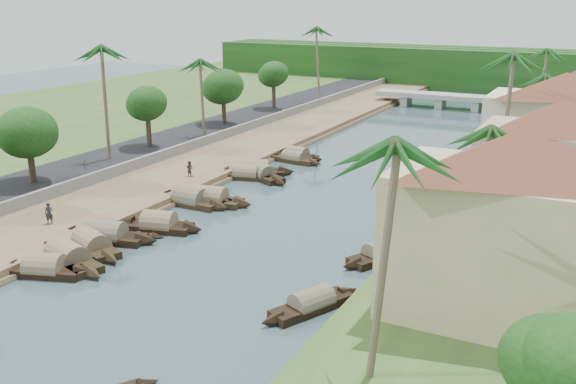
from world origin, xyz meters
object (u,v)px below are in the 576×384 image
at_px(bridge, 459,99).
at_px(building_near, 507,224).
at_px(sampan_1, 45,269).
at_px(person_near, 49,213).

bearing_deg(bridge, building_near, -75.61).
bearing_deg(bridge, sampan_1, -96.68).
distance_m(bridge, building_near, 76.54).
xyz_separation_m(sampan_1, person_near, (-5.83, 5.99, 1.25)).
relative_size(bridge, sampan_1, 3.73).
xyz_separation_m(bridge, building_near, (18.99, -74.00, 4.66)).
xyz_separation_m(building_near, sampan_1, (-28.36, -5.97, -5.97)).
bearing_deg(sampan_1, bridge, 64.74).
distance_m(bridge, person_near, 75.53).
bearing_deg(sampan_1, person_near, 115.64).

